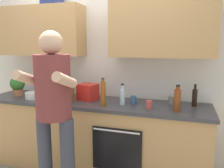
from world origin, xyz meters
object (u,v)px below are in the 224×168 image
person_standing (54,105)px  grocery_bag_crisps (88,92)px  cup_tea (134,100)px  bottle_hotsauce (52,92)px  potted_herb (18,85)px  mixing_bowl (35,95)px  bottle_water (122,96)px  bottle_soy (195,97)px  bottle_syrup (103,94)px  cup_stoneware (171,100)px  bottle_oil (61,86)px  bottle_vinegar (177,100)px  knife_block (68,93)px  cup_ceramic (149,104)px

person_standing → grocery_bag_crisps: 0.75m
cup_tea → grocery_bag_crisps: size_ratio=0.45×
bottle_hotsauce → potted_herb: (-0.57, 0.07, 0.05)m
person_standing → mixing_bowl: 0.92m
bottle_water → grocery_bag_crisps: 0.49m
bottle_soy → grocery_bag_crisps: 1.29m
bottle_syrup → grocery_bag_crisps: bottle_syrup is taller
bottle_soy → cup_tea: (-0.68, -0.12, -0.06)m
bottle_water → grocery_bag_crisps: bottle_water is taller
grocery_bag_crisps → bottle_syrup: bearing=-36.2°
cup_stoneware → potted_herb: 2.05m
bottle_syrup → bottle_soy: bottle_syrup is taller
grocery_bag_crisps → bottle_soy: bearing=4.0°
bottle_hotsauce → bottle_oil: 0.22m
bottle_oil → grocery_bag_crisps: (0.42, -0.07, -0.04)m
bottle_vinegar → cup_stoneware: 0.31m
bottle_vinegar → knife_block: bottle_vinegar is taller
knife_block → grocery_bag_crisps: 0.26m
cup_ceramic → grocery_bag_crisps: grocery_bag_crisps is taller
bottle_vinegar → bottle_soy: bearing=54.5°
bottle_vinegar → cup_tea: bearing=165.1°
bottle_water → bottle_syrup: 0.23m
bottle_soy → cup_tea: bearing=-169.7°
bottle_vinegar → mixing_bowl: bottle_vinegar is taller
bottle_syrup → mixing_bowl: 0.99m
bottle_vinegar → cup_ceramic: bearing=176.4°
cup_ceramic → knife_block: 0.98m
bottle_oil → cup_tea: size_ratio=3.31×
mixing_bowl → knife_block: (0.52, -0.06, 0.07)m
bottle_syrup → cup_ceramic: bottle_syrup is taller
person_standing → grocery_bag_crisps: person_standing is taller
cup_ceramic → cup_tea: 0.23m
bottle_oil → knife_block: bearing=-46.9°
person_standing → cup_ceramic: size_ratio=19.81×
cup_ceramic → grocery_bag_crisps: 0.82m
bottle_vinegar → bottle_soy: size_ratio=1.11×
knife_block → bottle_oil: bearing=133.1°
bottle_oil → cup_stoneware: 1.45m
bottle_syrup → knife_block: bottle_syrup is taller
cup_stoneware → potted_herb: size_ratio=0.32×
bottle_vinegar → potted_herb: size_ratio=1.05×
bottle_hotsauce → bottle_syrup: (0.72, -0.07, 0.05)m
person_standing → cup_ceramic: (0.83, 0.60, -0.08)m
cup_tea → knife_block: knife_block is taller
bottle_hotsauce → mixing_bowl: bearing=176.9°
person_standing → bottle_vinegar: bearing=27.1°
grocery_bag_crisps → bottle_water: bearing=-10.8°
bottle_soy → mixing_bowl: (-1.98, -0.21, -0.07)m
bottle_soy → grocery_bag_crisps: bottle_soy is taller
bottle_water → bottle_hotsauce: bearing=-177.2°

